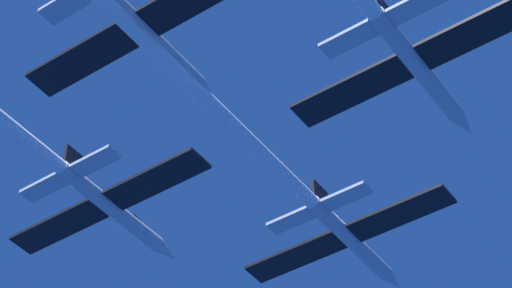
{
  "coord_description": "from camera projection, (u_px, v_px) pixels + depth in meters",
  "views": [
    {
      "loc": [
        36.23,
        -67.17,
        -59.66
      ],
      "look_at": [
        -0.64,
        -14.62,
        0.38
      ],
      "focal_mm": 74.97,
      "sensor_mm": 36.0,
      "label": 1
    }
  ],
  "objects": [
    {
      "name": "jet_lead",
      "position": [
        251.0,
        143.0,
        87.7
      ],
      "size": [
        20.83,
        59.08,
        3.45
      ],
      "color": "#B2BAC6"
    }
  ]
}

